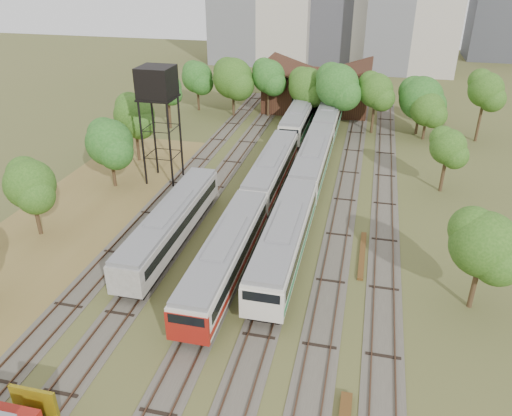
# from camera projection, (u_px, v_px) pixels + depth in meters

# --- Properties ---
(ground) EXTENTS (240.00, 240.00, 0.00)m
(ground) POSITION_uv_depth(u_px,v_px,m) (215.00, 366.00, 30.51)
(ground) COLOR #475123
(ground) RESTS_ON ground
(dry_grass_patch) EXTENTS (14.00, 60.00, 0.04)m
(dry_grass_patch) POSITION_uv_depth(u_px,v_px,m) (36.00, 259.00, 41.09)
(dry_grass_patch) COLOR brown
(dry_grass_patch) RESTS_ON ground
(tracks) EXTENTS (24.60, 80.00, 0.19)m
(tracks) POSITION_uv_depth(u_px,v_px,m) (281.00, 193.00, 52.27)
(tracks) COLOR #4C473D
(tracks) RESTS_ON ground
(railcar_red_set) EXTENTS (2.86, 34.58, 3.53)m
(railcar_red_set) POSITION_uv_depth(u_px,v_px,m) (252.00, 206.00, 45.64)
(railcar_red_set) COLOR black
(railcar_red_set) RESTS_ON ground
(railcar_green_set) EXTENTS (3.02, 52.07, 3.73)m
(railcar_green_set) POSITION_uv_depth(u_px,v_px,m) (313.00, 162.00, 55.01)
(railcar_green_set) COLOR black
(railcar_green_set) RESTS_ON ground
(railcar_rear) EXTENTS (2.93, 16.08, 3.63)m
(railcar_rear) POSITION_uv_depth(u_px,v_px,m) (299.00, 119.00, 69.21)
(railcar_rear) COLOR black
(railcar_rear) RESTS_ON ground
(old_grey_coach) EXTENTS (2.75, 18.00, 3.40)m
(old_grey_coach) POSITION_uv_depth(u_px,v_px,m) (171.00, 224.00, 42.71)
(old_grey_coach) COLOR black
(old_grey_coach) RESTS_ON ground
(water_tower) EXTENTS (3.59, 3.59, 12.39)m
(water_tower) POSITION_uv_depth(u_px,v_px,m) (157.00, 86.00, 50.76)
(water_tower) COLOR black
(water_tower) RESTS_ON ground
(rail_pile_far) EXTENTS (0.45, 7.27, 0.24)m
(rail_pile_far) POSITION_uv_depth(u_px,v_px,m) (362.00, 255.00, 41.54)
(rail_pile_far) COLOR brown
(rail_pile_far) RESTS_ON ground
(maintenance_shed) EXTENTS (16.45, 11.55, 7.58)m
(maintenance_shed) POSITION_uv_depth(u_px,v_px,m) (317.00, 90.00, 79.57)
(maintenance_shed) COLOR #331B12
(maintenance_shed) RESTS_ON ground
(tree_band_left) EXTENTS (6.25, 54.23, 8.24)m
(tree_band_left) POSITION_uv_depth(u_px,v_px,m) (68.00, 163.00, 45.98)
(tree_band_left) COLOR #382616
(tree_band_left) RESTS_ON ground
(tree_band_far) EXTENTS (45.54, 10.74, 9.30)m
(tree_band_far) POSITION_uv_depth(u_px,v_px,m) (318.00, 85.00, 70.72)
(tree_band_far) COLOR #382616
(tree_band_far) RESTS_ON ground
(tree_band_right) EXTENTS (5.57, 41.08, 7.47)m
(tree_band_right) POSITION_uv_depth(u_px,v_px,m) (447.00, 154.00, 49.44)
(tree_band_right) COLOR #382616
(tree_band_right) RESTS_ON ground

